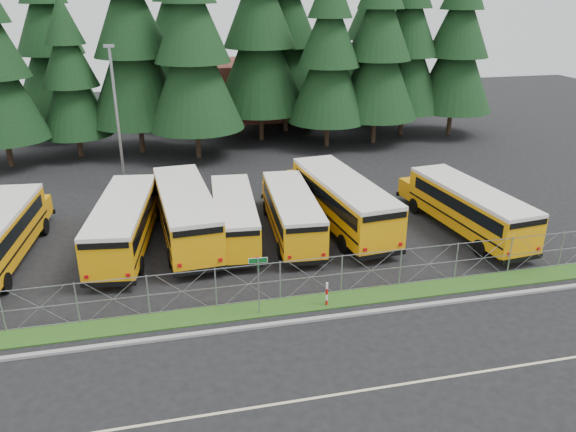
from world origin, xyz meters
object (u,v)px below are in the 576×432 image
object	(u,v)px
bus_2	(125,224)
bus_east	(465,209)
bus_6	(340,202)
striped_bollard	(327,294)
light_standard	(117,114)
street_sign	(258,274)
bus_5	(291,214)
bus_4	(234,217)
bus_3	(185,214)

from	to	relation	value
bus_2	bus_east	distance (m)	19.71
bus_6	striped_bollard	world-z (taller)	bus_6
striped_bollard	light_standard	world-z (taller)	light_standard
bus_2	street_sign	size ratio (longest dim) A/B	3.99
street_sign	bus_5	bearing A→B (deg)	67.38
bus_5	light_standard	world-z (taller)	light_standard
light_standard	bus_6	bearing A→B (deg)	-37.55
bus_5	bus_6	bearing A→B (deg)	14.26
bus_5	bus_east	distance (m)	10.35
bus_6	light_standard	bearing A→B (deg)	136.37
bus_4	light_standard	size ratio (longest dim) A/B	0.99
bus_3	striped_bollard	distance (m)	10.78
light_standard	striped_bollard	bearing A→B (deg)	-62.77
bus_3	striped_bollard	bearing A→B (deg)	-61.15
bus_6	striped_bollard	distance (m)	9.45
bus_4	bus_6	bearing A→B (deg)	7.03
bus_2	bus_5	size ratio (longest dim) A/B	1.08
bus_4	striped_bollard	world-z (taller)	bus_4
bus_5	bus_6	xyz separation A→B (m)	(3.18, 0.60, 0.22)
bus_5	striped_bollard	distance (m)	8.19
striped_bollard	bus_east	bearing A→B (deg)	31.25
street_sign	bus_4	bearing A→B (deg)	89.71
bus_6	light_standard	size ratio (longest dim) A/B	1.19
bus_4	bus_east	bearing A→B (deg)	-4.62
bus_east	striped_bollard	bearing A→B (deg)	-155.09
bus_5	light_standard	distance (m)	15.15
bus_2	bus_4	distance (m)	6.07
bus_6	light_standard	distance (m)	16.98
bus_3	bus_6	distance (m)	9.26
bus_3	street_sign	distance (m)	9.40
bus_5	street_sign	bearing A→B (deg)	-108.99
bus_2	striped_bollard	bearing A→B (deg)	-35.04
bus_2	bus_east	xyz separation A→B (m)	(19.60, -2.08, -0.02)
striped_bollard	light_standard	distance (m)	21.73
bus_4	bus_east	size ratio (longest dim) A/B	0.91
bus_6	bus_4	bearing A→B (deg)	176.71
street_sign	light_standard	size ratio (longest dim) A/B	0.28
street_sign	striped_bollard	bearing A→B (deg)	-0.38
bus_3	bus_east	xyz separation A→B (m)	(16.26, -2.69, -0.10)
bus_3	street_sign	bearing A→B (deg)	-77.46
bus_4	striped_bollard	xyz separation A→B (m)	(3.11, -8.43, -0.72)
bus_2	striped_bollard	distance (m)	12.48
bus_east	light_standard	xyz separation A→B (m)	(-20.11, 12.50, 4.05)
bus_4	light_standard	distance (m)	12.99
street_sign	striped_bollard	size ratio (longest dim) A/B	2.34
bus_6	street_sign	bearing A→B (deg)	-133.04
striped_bollard	bus_6	bearing A→B (deg)	68.68
bus_6	street_sign	size ratio (longest dim) A/B	4.29
bus_2	striped_bollard	xyz separation A→B (m)	(9.18, -8.41, -0.87)
bus_3	striped_bollard	xyz separation A→B (m)	(5.84, -9.01, -0.95)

